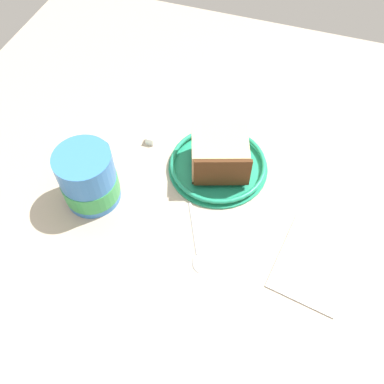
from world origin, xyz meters
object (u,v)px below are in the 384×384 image
(cake_slice, at_px, (219,153))
(folded_napkin, at_px, (314,262))
(teaspoon, at_px, (197,251))
(tea_mug, at_px, (89,179))
(sugar_cube, at_px, (151,139))
(small_plate, at_px, (218,165))

(cake_slice, bearing_deg, folded_napkin, 56.36)
(teaspoon, bearing_deg, tea_mug, -102.69)
(teaspoon, bearing_deg, cake_slice, -174.57)
(sugar_cube, bearing_deg, tea_mug, -17.80)
(small_plate, relative_size, cake_slice, 1.50)
(tea_mug, height_order, folded_napkin, tea_mug)
(teaspoon, bearing_deg, small_plate, -174.35)
(tea_mug, relative_size, sugar_cube, 7.76)
(tea_mug, xyz_separation_m, folded_napkin, (0.01, 0.36, -0.04))
(cake_slice, xyz_separation_m, tea_mug, (0.12, -0.18, 0.00))
(small_plate, height_order, sugar_cube, small_plate)
(sugar_cube, bearing_deg, small_plate, 82.26)
(tea_mug, bearing_deg, sugar_cube, 162.20)
(tea_mug, distance_m, sugar_cube, 0.15)
(tea_mug, height_order, sugar_cube, tea_mug)
(teaspoon, height_order, folded_napkin, teaspoon)
(folded_napkin, bearing_deg, teaspoon, -77.33)
(small_plate, bearing_deg, teaspoon, 5.65)
(small_plate, height_order, tea_mug, tea_mug)
(small_plate, bearing_deg, tea_mug, -55.63)
(small_plate, bearing_deg, sugar_cube, -97.74)
(tea_mug, xyz_separation_m, sugar_cube, (-0.14, 0.04, -0.04))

